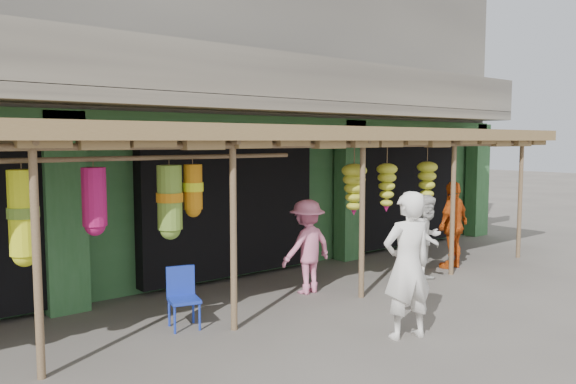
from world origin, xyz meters
TOP-DOWN VIEW (x-y plane):
  - ground at (0.00, 0.00)m, footprint 80.00×80.00m
  - building at (-0.00, 4.87)m, footprint 16.40×6.80m
  - awning at (-0.14, 0.79)m, footprint 14.00×2.70m
  - blue_chair at (-1.98, 0.35)m, footprint 0.49×0.49m
  - person_front at (0.07, -1.88)m, footprint 0.81×0.65m
  - person_right at (2.73, -0.21)m, footprint 0.82×0.67m
  - person_vendor at (4.00, 0.12)m, footprint 1.08×0.56m
  - person_shopper at (0.50, 0.58)m, footprint 1.05×0.64m

SIDE VIEW (x-z plane):
  - ground at x=0.00m, z-range 0.00..0.00m
  - blue_chair at x=-1.98m, z-range 0.05..0.88m
  - person_shopper at x=0.50m, z-range 0.00..1.58m
  - person_right at x=2.73m, z-range 0.00..1.59m
  - person_vendor at x=4.00m, z-range 0.00..1.76m
  - person_front at x=0.07m, z-range 0.00..1.92m
  - awning at x=-0.14m, z-range 1.17..3.96m
  - building at x=0.00m, z-range -0.13..6.87m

